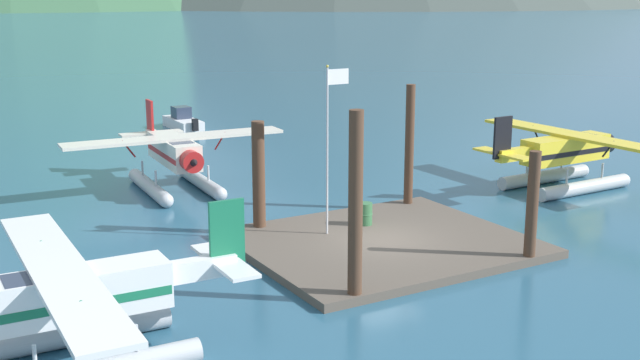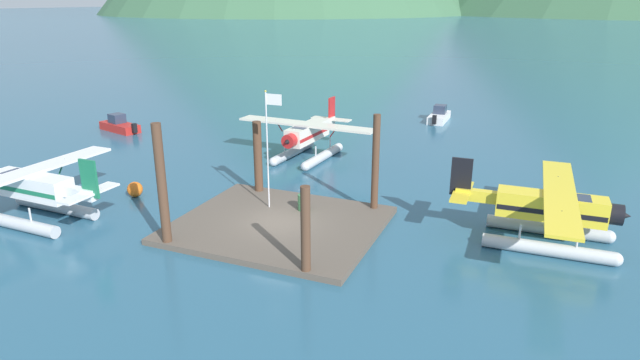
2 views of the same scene
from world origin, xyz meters
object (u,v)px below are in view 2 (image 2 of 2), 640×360
Objects in this scene: boat_white_open_north at (439,116)px; fuel_drum at (303,202)px; seaplane_white_port_aft at (33,192)px; boat_red_open_west at (119,125)px; mooring_buoy at (135,189)px; flagpole at (269,137)px; seaplane_cream_bow_left at (307,137)px; seaplane_yellow_stbd_fwd at (550,214)px.

fuel_drum is at bearing -94.97° from boat_white_open_north.
boat_red_open_west is at bearing 120.66° from seaplane_white_port_aft.
flagpole is at bearing 5.94° from mooring_buoy.
seaplane_cream_bow_left is (-4.19, 10.03, 0.84)m from fuel_drum.
seaplane_yellow_stbd_fwd is 25.89m from seaplane_white_port_aft.
boat_red_open_west is at bearing 163.61° from seaplane_yellow_stbd_fwd.
seaplane_cream_bow_left is 2.14× the size of boat_white_open_north.
seaplane_white_port_aft reaches higher than boat_red_open_west.
flagpole reaches higher than seaplane_white_port_aft.
seaplane_cream_bow_left is at bearing 112.67° from fuel_drum.
flagpole reaches higher than boat_white_open_north.
seaplane_white_port_aft is at bearing -114.74° from boat_white_open_north.
seaplane_yellow_stbd_fwd is at bearing 5.89° from mooring_buoy.
seaplane_white_port_aft reaches higher than fuel_drum.
boat_red_open_west is (-12.75, 12.71, 0.04)m from mooring_buoy.
fuel_drum is 0.08× the size of seaplane_white_port_aft.
seaplane_yellow_stbd_fwd is at bearing 16.08° from seaplane_white_port_aft.
fuel_drum is at bearing 9.43° from flagpole.
seaplane_cream_bow_left and seaplane_white_port_aft have the same top height.
seaplane_cream_bow_left reaches higher than boat_white_open_north.
boat_red_open_west reaches higher than mooring_buoy.
flagpole is 3.95m from fuel_drum.
seaplane_white_port_aft is (-2.34, -4.85, 1.13)m from mooring_buoy.
boat_white_open_north is at bearing 111.26° from seaplane_yellow_stbd_fwd.
boat_red_open_west is (-35.29, 10.38, -1.09)m from seaplane_yellow_stbd_fwd.
flagpole is 9.42m from mooring_buoy.
boat_red_open_west is at bearing 153.50° from fuel_drum.
flagpole is 10.94m from seaplane_cream_bow_left.
seaplane_cream_bow_left is 1.00× the size of seaplane_yellow_stbd_fwd.
boat_red_open_west is at bearing 135.09° from mooring_buoy.
boat_white_open_north is at bearing 81.32° from flagpole.
mooring_buoy is 0.09× the size of seaplane_cream_bow_left.
boat_white_open_north reaches higher than fuel_drum.
boat_red_open_west is (-10.41, 17.55, -1.09)m from seaplane_white_port_aft.
fuel_drum reaches higher than mooring_buoy.
flagpole is 7.11× the size of mooring_buoy.
boat_white_open_north is (12.66, 27.72, 0.04)m from mooring_buoy.
seaplane_cream_bow_left is 18.18m from seaplane_white_port_aft.
seaplane_white_port_aft is at bearing -152.25° from flagpole.
fuel_drum is at bearing 25.42° from seaplane_white_port_aft.
seaplane_cream_bow_left is (6.17, 11.22, 1.13)m from mooring_buoy.
boat_white_open_north and boat_red_open_west have the same top height.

